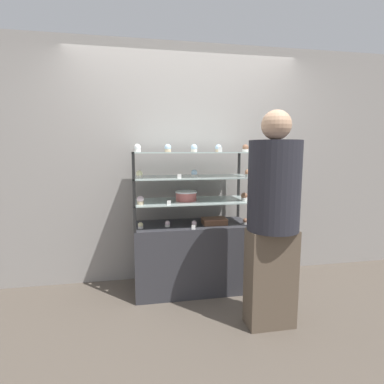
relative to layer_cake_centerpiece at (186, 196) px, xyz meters
name	(u,v)px	position (x,y,z in m)	size (l,w,h in m)	color
ground_plane	(192,289)	(0.06, 0.01, -1.00)	(20.00, 20.00, 0.00)	brown
back_wall	(186,164)	(0.06, 0.40, 0.30)	(8.00, 0.05, 2.60)	gray
display_base	(192,257)	(0.06, 0.01, -0.65)	(1.17, 0.49, 0.71)	#333338
display_riser_lower	(192,202)	(0.06, 0.01, -0.06)	(1.17, 0.49, 0.24)	black
display_riser_middle	(192,178)	(0.06, 0.01, 0.18)	(1.17, 0.49, 0.24)	black
display_riser_upper	(192,153)	(0.06, 0.01, 0.42)	(1.17, 0.49, 0.24)	black
layer_cake_centerpiece	(186,196)	(0.00, 0.00, 0.00)	(0.22, 0.22, 0.10)	#C66660
sheet_cake_frosted	(214,221)	(0.28, -0.05, -0.26)	(0.24, 0.17, 0.06)	brown
cupcake_0	(141,226)	(-0.46, -0.08, -0.26)	(0.05, 0.05, 0.06)	white
cupcake_1	(167,224)	(-0.20, -0.06, -0.26)	(0.05, 0.05, 0.06)	white
cupcake_2	(194,224)	(0.06, -0.11, -0.26)	(0.05, 0.05, 0.06)	beige
cupcake_3	(245,221)	(0.60, -0.10, -0.26)	(0.05, 0.05, 0.06)	white
price_tag_0	(193,227)	(0.03, -0.22, -0.27)	(0.04, 0.00, 0.04)	white
cupcake_4	(140,200)	(-0.46, -0.12, -0.01)	(0.07, 0.07, 0.08)	#CCB28C
cupcake_5	(244,197)	(0.58, -0.09, -0.01)	(0.07, 0.07, 0.08)	white
price_tag_1	(169,203)	(-0.20, -0.22, -0.03)	(0.04, 0.00, 0.04)	white
cupcake_6	(139,174)	(-0.46, -0.09, 0.23)	(0.06, 0.06, 0.07)	beige
cupcake_7	(194,174)	(0.07, -0.08, 0.23)	(0.06, 0.06, 0.07)	white
cupcake_8	(248,173)	(0.60, -0.12, 0.23)	(0.06, 0.06, 0.07)	white
price_tag_2	(179,176)	(-0.10, -0.22, 0.22)	(0.04, 0.00, 0.04)	white
cupcake_9	(137,148)	(-0.47, -0.12, 0.47)	(0.06, 0.06, 0.07)	white
cupcake_10	(168,148)	(-0.19, -0.11, 0.47)	(0.06, 0.06, 0.07)	#CCB28C
cupcake_11	(194,148)	(0.06, -0.10, 0.47)	(0.06, 0.06, 0.07)	beige
cupcake_12	(218,148)	(0.32, -0.05, 0.47)	(0.06, 0.06, 0.07)	#CCB28C
cupcake_13	(245,148)	(0.57, -0.11, 0.47)	(0.06, 0.06, 0.07)	white
price_tag_3	(220,150)	(0.29, -0.22, 0.46)	(0.04, 0.00, 0.04)	white
customer_figure	(273,215)	(0.58, -0.75, -0.06)	(0.41, 0.41, 1.76)	brown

